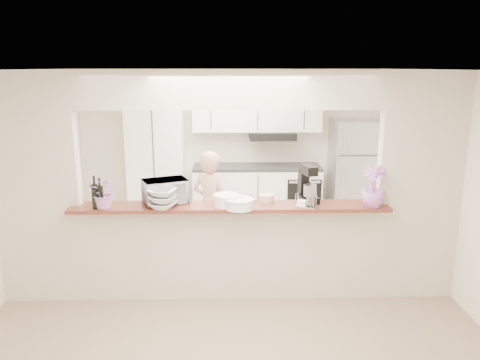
{
  "coord_description": "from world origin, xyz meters",
  "views": [
    {
      "loc": [
        0.0,
        -4.86,
        2.52
      ],
      "look_at": [
        0.12,
        0.3,
        1.28
      ],
      "focal_mm": 35.0,
      "sensor_mm": 36.0,
      "label": 1
    }
  ],
  "objects_px": {
    "refrigerator": "(354,171)",
    "stand_mixer": "(307,185)",
    "toaster_oven": "(165,191)",
    "person": "(211,207)"
  },
  "relations": [
    {
      "from": "refrigerator",
      "to": "stand_mixer",
      "type": "bearing_deg",
      "value": -114.95
    },
    {
      "from": "toaster_oven",
      "to": "person",
      "type": "relative_size",
      "value": 0.31
    },
    {
      "from": "person",
      "to": "toaster_oven",
      "type": "bearing_deg",
      "value": 94.31
    },
    {
      "from": "refrigerator",
      "to": "stand_mixer",
      "type": "relative_size",
      "value": 4.16
    },
    {
      "from": "toaster_oven",
      "to": "stand_mixer",
      "type": "height_order",
      "value": "stand_mixer"
    },
    {
      "from": "toaster_oven",
      "to": "person",
      "type": "distance_m",
      "value": 1.15
    },
    {
      "from": "refrigerator",
      "to": "toaster_oven",
      "type": "xyz_separation_m",
      "value": [
        -2.75,
        -2.6,
        0.37
      ]
    },
    {
      "from": "refrigerator",
      "to": "person",
      "type": "height_order",
      "value": "refrigerator"
    },
    {
      "from": "person",
      "to": "stand_mixer",
      "type": "bearing_deg",
      "value": 169.48
    },
    {
      "from": "refrigerator",
      "to": "stand_mixer",
      "type": "height_order",
      "value": "refrigerator"
    }
  ]
}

